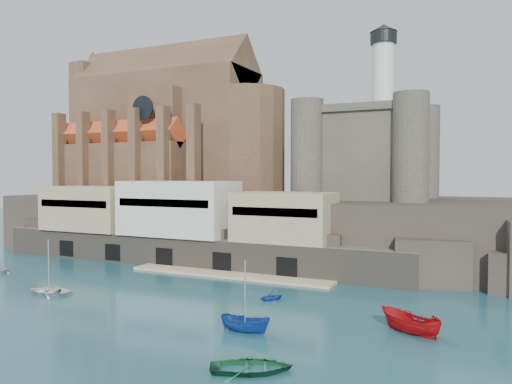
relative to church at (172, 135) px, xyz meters
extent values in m
plane|color=#194752|center=(24.13, -41.85, -22.13)|extent=(300.00, 300.00, 0.00)
cube|color=black|center=(24.13, -1.85, -17.13)|extent=(100.00, 34.00, 10.00)
cube|color=black|center=(-13.87, -18.35, -19.13)|extent=(9.00, 5.00, 6.00)
cube|color=black|center=(2.13, -18.35, -19.13)|extent=(9.00, 5.00, 6.00)
cube|color=black|center=(19.13, -18.35, -19.13)|extent=(9.00, 5.00, 6.00)
cube|color=black|center=(36.13, -18.35, -19.13)|extent=(9.00, 5.00, 6.00)
cube|color=black|center=(52.13, -18.35, -19.13)|extent=(9.00, 5.00, 6.00)
cube|color=#60584C|center=(16.13, -19.35, -19.88)|extent=(70.00, 6.00, 4.50)
cube|color=tan|center=(26.13, -23.85, -21.98)|extent=(30.00, 4.00, 0.40)
cube|color=black|center=(-5.87, -22.25, -20.53)|extent=(3.00, 0.40, 2.60)
cube|color=black|center=(4.13, -22.25, -20.53)|extent=(3.00, 0.40, 2.60)
cube|color=black|center=(14.13, -22.25, -20.53)|extent=(3.00, 0.40, 2.60)
cube|color=black|center=(24.13, -22.25, -20.53)|extent=(3.00, 0.40, 2.60)
cube|color=black|center=(34.13, -22.25, -20.53)|extent=(3.00, 0.40, 2.60)
cube|color=tan|center=(-3.87, -18.35, -13.88)|extent=(16.00, 9.00, 7.50)
cube|color=beige|center=(14.13, -18.35, -13.38)|extent=(18.00, 9.00, 8.50)
cube|color=tan|center=(32.13, -18.35, -14.13)|extent=(14.00, 8.00, 7.00)
cube|color=#4D3524|center=(-1.87, 0.15, -0.13)|extent=(38.00, 14.00, 24.00)
cube|color=#4D3524|center=(-1.87, 0.15, 11.87)|extent=(38.00, 13.01, 13.01)
cylinder|color=#4D3524|center=(17.13, 0.15, -2.13)|extent=(14.00, 14.00, 20.00)
cube|color=#4D3524|center=(2.13, 0.15, -2.13)|extent=(10.00, 20.00, 20.00)
cube|color=#4D3524|center=(-5.87, -9.35, -7.13)|extent=(28.00, 5.00, 10.00)
cube|color=#4D3524|center=(-5.87, 9.65, -7.13)|extent=(28.00, 5.00, 10.00)
cube|color=#BA431F|center=(-5.87, -9.35, -0.53)|extent=(28.00, 5.66, 5.66)
cube|color=#BA431F|center=(-5.87, 9.65, -0.53)|extent=(28.00, 5.66, 5.66)
cube|color=#4D3524|center=(-20.87, 0.15, 1.87)|extent=(4.00, 10.00, 28.00)
cylinder|color=black|center=(2.13, -11.90, 3.87)|extent=(4.40, 0.30, 4.40)
cube|color=#4D3524|center=(-17.87, -12.35, -4.13)|extent=(1.60, 2.20, 16.00)
cube|color=#4D3524|center=(-11.67, -12.35, -4.13)|extent=(1.60, 2.20, 16.00)
cube|color=#4D3524|center=(-5.47, -12.35, -4.13)|extent=(1.60, 2.20, 16.00)
cube|color=#4D3524|center=(0.73, -12.35, -4.13)|extent=(1.60, 2.20, 16.00)
cube|color=#4D3524|center=(6.93, -12.35, -4.13)|extent=(1.60, 2.20, 16.00)
cube|color=#4D3524|center=(13.13, -12.35, -4.13)|extent=(1.60, 2.20, 16.00)
cube|color=#433E35|center=(40.13, -0.85, -5.13)|extent=(16.00, 16.00, 14.00)
cube|color=#433E35|center=(40.13, -0.85, 2.27)|extent=(17.00, 17.00, 1.20)
cylinder|color=#433E35|center=(32.13, -8.85, -4.13)|extent=(5.20, 5.20, 16.00)
cylinder|color=#433E35|center=(48.13, -8.85, -4.13)|extent=(5.20, 5.20, 16.00)
cylinder|color=#433E35|center=(32.13, 7.15, -4.13)|extent=(5.20, 5.20, 16.00)
cylinder|color=#433E35|center=(48.13, 7.15, -4.13)|extent=(5.20, 5.20, 16.00)
cylinder|color=silver|center=(42.13, 1.15, 7.87)|extent=(3.60, 3.60, 12.00)
cylinder|color=black|center=(42.13, 1.15, 14.87)|extent=(4.40, 4.40, 2.00)
cone|color=black|center=(42.13, 1.15, 16.47)|extent=(4.60, 4.60, 1.40)
imported|color=navy|center=(39.15, -44.92, -22.13)|extent=(1.90, 1.86, 4.86)
imported|color=#1B623B|center=(43.60, -52.73, -22.13)|extent=(3.05, 4.36, 5.98)
imported|color=silver|center=(-4.00, -36.24, -22.13)|extent=(3.16, 2.38, 3.27)
imported|color=#A70C0F|center=(52.56, -39.11, -22.13)|extent=(3.01, 2.98, 5.92)
imported|color=silver|center=(11.79, -42.03, -22.13)|extent=(1.41, 4.16, 5.75)
imported|color=#1D3E96|center=(36.78, -33.61, -22.13)|extent=(2.88, 2.64, 2.85)
camera|label=1|loc=(58.88, -84.36, -8.08)|focal=35.00mm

